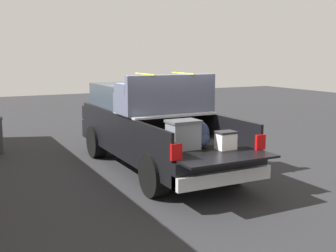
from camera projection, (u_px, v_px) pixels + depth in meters
ground_plane at (156, 169)px, 9.91m from camera, size 40.00×40.00×0.00m
pickup_truck at (149, 125)px, 10.07m from camera, size 6.05×2.06×2.23m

